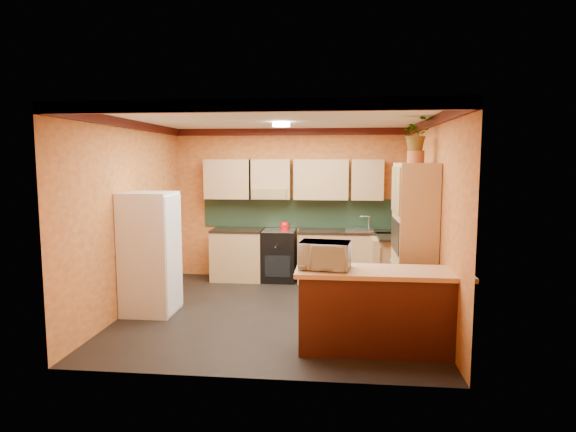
{
  "coord_description": "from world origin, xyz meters",
  "views": [
    {
      "loc": [
        0.84,
        -6.55,
        2.13
      ],
      "look_at": [
        0.12,
        0.45,
        1.32
      ],
      "focal_mm": 30.0,
      "sensor_mm": 36.0,
      "label": 1
    }
  ],
  "objects_px": {
    "stove": "(279,255)",
    "breakfast_bar": "(381,313)",
    "fridge": "(150,253)",
    "pantry": "(414,243)",
    "base_cabinets_back": "(314,257)",
    "microwave": "(325,255)"
  },
  "relations": [
    {
      "from": "stove",
      "to": "breakfast_bar",
      "type": "bearing_deg",
      "value": -63.7
    },
    {
      "from": "base_cabinets_back",
      "to": "breakfast_bar",
      "type": "relative_size",
      "value": 2.03
    },
    {
      "from": "base_cabinets_back",
      "to": "fridge",
      "type": "xyz_separation_m",
      "value": [
        -2.2,
        -2.0,
        0.41
      ]
    },
    {
      "from": "fridge",
      "to": "pantry",
      "type": "bearing_deg",
      "value": 0.76
    },
    {
      "from": "breakfast_bar",
      "to": "microwave",
      "type": "height_order",
      "value": "microwave"
    },
    {
      "from": "base_cabinets_back",
      "to": "microwave",
      "type": "xyz_separation_m",
      "value": [
        0.26,
        -3.06,
        0.64
      ]
    },
    {
      "from": "base_cabinets_back",
      "to": "stove",
      "type": "relative_size",
      "value": 4.01
    },
    {
      "from": "stove",
      "to": "breakfast_bar",
      "type": "distance_m",
      "value": 3.42
    },
    {
      "from": "stove",
      "to": "pantry",
      "type": "distance_m",
      "value": 2.88
    },
    {
      "from": "stove",
      "to": "fridge",
      "type": "distance_m",
      "value": 2.57
    },
    {
      "from": "base_cabinets_back",
      "to": "microwave",
      "type": "height_order",
      "value": "microwave"
    },
    {
      "from": "stove",
      "to": "microwave",
      "type": "height_order",
      "value": "microwave"
    },
    {
      "from": "breakfast_bar",
      "to": "base_cabinets_back",
      "type": "bearing_deg",
      "value": 106.19
    },
    {
      "from": "breakfast_bar",
      "to": "fridge",
      "type": "bearing_deg",
      "value": 160.96
    },
    {
      "from": "base_cabinets_back",
      "to": "stove",
      "type": "distance_m",
      "value": 0.63
    },
    {
      "from": "base_cabinets_back",
      "to": "breakfast_bar",
      "type": "xyz_separation_m",
      "value": [
        0.89,
        -3.06,
        0.0
      ]
    },
    {
      "from": "stove",
      "to": "fridge",
      "type": "height_order",
      "value": "fridge"
    },
    {
      "from": "fridge",
      "to": "pantry",
      "type": "xyz_separation_m",
      "value": [
        3.6,
        0.05,
        0.2
      ]
    },
    {
      "from": "fridge",
      "to": "pantry",
      "type": "relative_size",
      "value": 0.81
    },
    {
      "from": "stove",
      "to": "fridge",
      "type": "bearing_deg",
      "value": -128.21
    },
    {
      "from": "fridge",
      "to": "microwave",
      "type": "height_order",
      "value": "fridge"
    },
    {
      "from": "breakfast_bar",
      "to": "microwave",
      "type": "relative_size",
      "value": 3.27
    }
  ]
}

